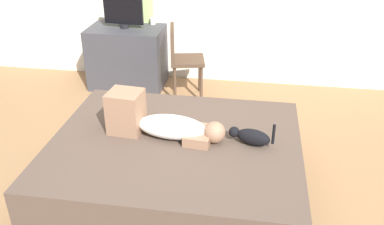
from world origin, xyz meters
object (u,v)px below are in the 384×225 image
tv_monitor (123,13)px  cup (153,21)px  chair_by_desk (181,56)px  desk (127,57)px  cat (251,137)px  bed (176,165)px  person_lying (160,122)px

tv_monitor → cup: bearing=35.6°
tv_monitor → chair_by_desk: size_ratio=0.56×
desk → chair_by_desk: chair_by_desk is taller
cat → desk: bearing=129.1°
cat → cup: (-1.29, 2.15, 0.25)m
bed → cup: 2.36m
cat → bed: bearing=-176.3°
tv_monitor → cup: tv_monitor is taller
bed → person_lying: bearing=153.0°
person_lying → desk: person_lying is taller
bed → desk: (-0.99, 1.97, 0.14)m
cup → person_lying: bearing=-74.9°
bed → cup: size_ratio=25.08×
cat → desk: 2.50m
cup → desk: bearing=-143.8°
cat → desk: size_ratio=0.39×
tv_monitor → desk: bearing=0.0°
desk → tv_monitor: 0.55m
cat → cup: size_ratio=4.40×
bed → chair_by_desk: size_ratio=2.32×
person_lying → desk: size_ratio=1.05×
person_lying → cup: bearing=105.1°
tv_monitor → cup: (0.29, 0.21, -0.14)m
tv_monitor → chair_by_desk: bearing=-18.0°
tv_monitor → cup: size_ratio=6.05×
cat → tv_monitor: 2.53m
person_lying → cup: (-0.57, 2.12, 0.20)m
person_lying → tv_monitor: (-0.87, 1.91, 0.35)m
cup → chair_by_desk: bearing=-45.8°
person_lying → cup: cup is taller
bed → person_lying: 0.38m
tv_monitor → cat: bearing=-50.8°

